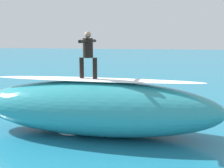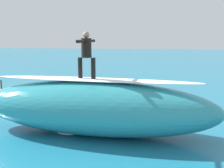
{
  "view_description": "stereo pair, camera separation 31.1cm",
  "coord_description": "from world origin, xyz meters",
  "px_view_note": "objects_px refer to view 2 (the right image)",
  "views": [
    {
      "loc": [
        -2.58,
        11.62,
        3.37
      ],
      "look_at": [
        -0.78,
        0.71,
        1.41
      ],
      "focal_mm": 43.43,
      "sensor_mm": 36.0,
      "label": 1
    },
    {
      "loc": [
        -2.89,
        11.57,
        3.37
      ],
      "look_at": [
        -0.78,
        0.71,
        1.41
      ],
      "focal_mm": 43.43,
      "sensor_mm": 36.0,
      "label": 2
    }
  ],
  "objects_px": {
    "buoy_marker": "(2,95)",
    "surfboard_riding": "(87,80)",
    "surfboard_paddling": "(129,104)",
    "surfer_paddling": "(130,100)",
    "surfer_riding": "(86,51)"
  },
  "relations": [
    {
      "from": "surfboard_paddling",
      "to": "surfer_paddling",
      "type": "bearing_deg",
      "value": -180.0
    },
    {
      "from": "surfboard_paddling",
      "to": "buoy_marker",
      "type": "xyz_separation_m",
      "value": [
        6.68,
        0.41,
        0.29
      ]
    },
    {
      "from": "surfer_riding",
      "to": "surfer_paddling",
      "type": "distance_m",
      "value": 5.09
    },
    {
      "from": "surfboard_paddling",
      "to": "surfer_paddling",
      "type": "height_order",
      "value": "surfer_paddling"
    },
    {
      "from": "surfer_riding",
      "to": "surfer_paddling",
      "type": "bearing_deg",
      "value": -96.97
    },
    {
      "from": "buoy_marker",
      "to": "surfboard_riding",
      "type": "bearing_deg",
      "value": 147.01
    },
    {
      "from": "surfboard_riding",
      "to": "surfer_paddling",
      "type": "xyz_separation_m",
      "value": [
        -0.94,
        -4.26,
        -1.67
      ]
    },
    {
      "from": "surfboard_riding",
      "to": "surfer_riding",
      "type": "xyz_separation_m",
      "value": [
        -0.0,
        0.0,
        0.96
      ]
    },
    {
      "from": "surfboard_riding",
      "to": "surfer_riding",
      "type": "distance_m",
      "value": 0.96
    },
    {
      "from": "surfboard_paddling",
      "to": "buoy_marker",
      "type": "relative_size",
      "value": 1.9
    },
    {
      "from": "surfer_riding",
      "to": "buoy_marker",
      "type": "bearing_deg",
      "value": -27.52
    },
    {
      "from": "surfer_riding",
      "to": "surfer_paddling",
      "type": "relative_size",
      "value": 0.89
    },
    {
      "from": "surfboard_paddling",
      "to": "surfer_paddling",
      "type": "xyz_separation_m",
      "value": [
        0.01,
        -0.13,
        0.19
      ]
    },
    {
      "from": "surfboard_riding",
      "to": "surfer_riding",
      "type": "relative_size",
      "value": 1.33
    },
    {
      "from": "surfer_riding",
      "to": "buoy_marker",
      "type": "height_order",
      "value": "surfer_riding"
    }
  ]
}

